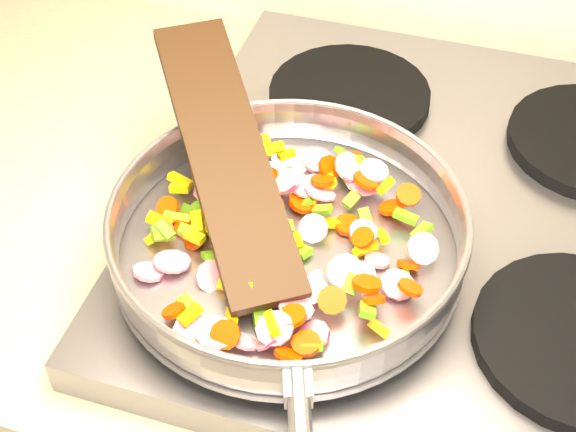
% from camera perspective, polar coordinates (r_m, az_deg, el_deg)
% --- Properties ---
extents(cooktop, '(0.60, 0.60, 0.04)m').
position_cam_1_polar(cooktop, '(0.86, 11.05, -0.15)').
color(cooktop, '#939399').
rests_on(cooktop, counter_top).
extents(grate_fl, '(0.19, 0.19, 0.02)m').
position_cam_1_polar(grate_fl, '(0.76, -0.80, -3.67)').
color(grate_fl, black).
rests_on(grate_fl, cooktop).
extents(grate_bl, '(0.19, 0.19, 0.02)m').
position_cam_1_polar(grate_bl, '(0.96, 4.39, 8.56)').
color(grate_bl, black).
rests_on(grate_bl, cooktop).
extents(saute_pan, '(0.37, 0.52, 0.06)m').
position_cam_1_polar(saute_pan, '(0.74, 0.01, -1.10)').
color(saute_pan, '#9E9EA5').
rests_on(saute_pan, grate_fl).
extents(vegetable_heap, '(0.28, 0.28, 0.05)m').
position_cam_1_polar(vegetable_heap, '(0.75, -0.15, -1.09)').
color(vegetable_heap, '#D83400').
rests_on(vegetable_heap, saute_pan).
extents(wooden_spatula, '(0.23, 0.29, 0.10)m').
position_cam_1_polar(wooden_spatula, '(0.76, -4.42, 4.40)').
color(wooden_spatula, black).
rests_on(wooden_spatula, saute_pan).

